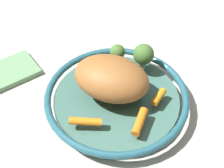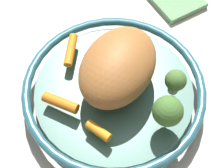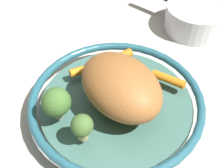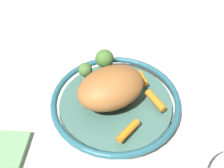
% 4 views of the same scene
% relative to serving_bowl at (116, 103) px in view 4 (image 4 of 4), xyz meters
% --- Properties ---
extents(ground_plane, '(2.16, 2.16, 0.00)m').
position_rel_serving_bowl_xyz_m(ground_plane, '(0.00, 0.00, -0.02)').
color(ground_plane, '#B7B2A8').
extents(serving_bowl, '(0.33, 0.33, 0.05)m').
position_rel_serving_bowl_xyz_m(serving_bowl, '(0.00, 0.00, 0.00)').
color(serving_bowl, '#3D665B').
rests_on(serving_bowl, ground_plane).
extents(roast_chicken_piece, '(0.20, 0.20, 0.08)m').
position_rel_serving_bowl_xyz_m(roast_chicken_piece, '(0.01, -0.01, 0.06)').
color(roast_chicken_piece, '#955C2D').
rests_on(roast_chicken_piece, serving_bowl).
extents(baby_carrot_near_rim, '(0.06, 0.06, 0.02)m').
position_rel_serving_bowl_xyz_m(baby_carrot_near_rim, '(-0.01, 0.10, 0.03)').
color(baby_carrot_near_rim, orange).
rests_on(baby_carrot_near_rim, serving_bowl).
extents(baby_carrot_left, '(0.07, 0.04, 0.02)m').
position_rel_serving_bowl_xyz_m(baby_carrot_left, '(0.09, 0.05, 0.03)').
color(baby_carrot_left, orange).
rests_on(baby_carrot_left, serving_bowl).
extents(baby_carrot_center, '(0.05, 0.04, 0.02)m').
position_rel_serving_bowl_xyz_m(baby_carrot_center, '(-0.08, 0.05, 0.03)').
color(baby_carrot_center, orange).
rests_on(baby_carrot_center, serving_bowl).
extents(broccoli_floret_mid, '(0.04, 0.04, 0.05)m').
position_rel_serving_bowl_xyz_m(broccoli_floret_mid, '(-0.04, -0.09, 0.05)').
color(broccoli_floret_mid, tan).
rests_on(broccoli_floret_mid, serving_bowl).
extents(broccoli_floret_large, '(0.05, 0.05, 0.06)m').
position_rel_serving_bowl_xyz_m(broccoli_floret_large, '(-0.09, -0.06, 0.06)').
color(broccoli_floret_large, tan).
rests_on(broccoli_floret_large, serving_bowl).
extents(dish_towel, '(0.16, 0.13, 0.01)m').
position_rel_serving_bowl_xyz_m(dish_towel, '(0.21, -0.21, -0.02)').
color(dish_towel, '#669366').
rests_on(dish_towel, ground_plane).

